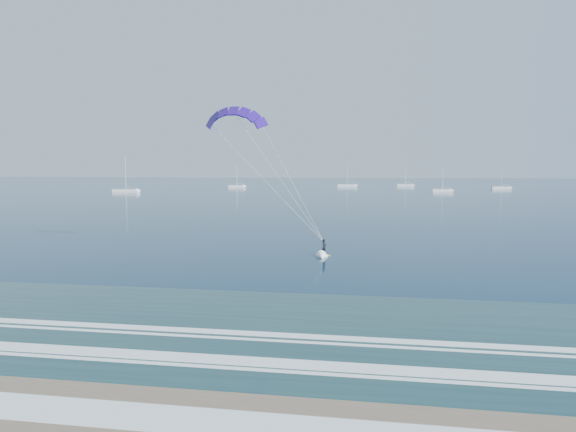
% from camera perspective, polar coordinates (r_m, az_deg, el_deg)
% --- Properties ---
extents(ground, '(900.00, 900.00, 0.00)m').
position_cam_1_polar(ground, '(21.78, -18.41, -19.80)').
color(ground, '#072D44').
rests_on(ground, ground).
extents(kitesurfer_rig, '(13.63, 5.55, 16.18)m').
position_cam_1_polar(kitesurfer_rig, '(51.96, -1.14, 4.46)').
color(kitesurfer_rig, '#9BBB16').
rests_on(kitesurfer_rig, ground).
extents(sailboat_0, '(9.89, 2.40, 13.28)m').
position_cam_1_polar(sailboat_0, '(198.98, -17.55, 2.70)').
color(sailboat_0, white).
rests_on(sailboat_0, ground).
extents(sailboat_1, '(7.38, 2.40, 10.31)m').
position_cam_1_polar(sailboat_1, '(236.11, -5.70, 3.30)').
color(sailboat_1, white).
rests_on(sailboat_1, ground).
extents(sailboat_2, '(8.84, 2.40, 11.90)m').
position_cam_1_polar(sailboat_2, '(248.09, 6.57, 3.40)').
color(sailboat_2, white).
rests_on(sailboat_2, ground).
extents(sailboat_3, '(7.12, 2.40, 10.11)m').
position_cam_1_polar(sailboat_3, '(200.58, 16.77, 2.73)').
color(sailboat_3, white).
rests_on(sailboat_3, ground).
extents(sailboat_4, '(7.70, 2.40, 10.62)m').
position_cam_1_polar(sailboat_4, '(256.68, 12.90, 3.36)').
color(sailboat_4, white).
rests_on(sailboat_4, ground).
extents(sailboat_5, '(7.63, 2.40, 10.56)m').
position_cam_1_polar(sailboat_5, '(236.41, 22.60, 2.92)').
color(sailboat_5, white).
rests_on(sailboat_5, ground).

